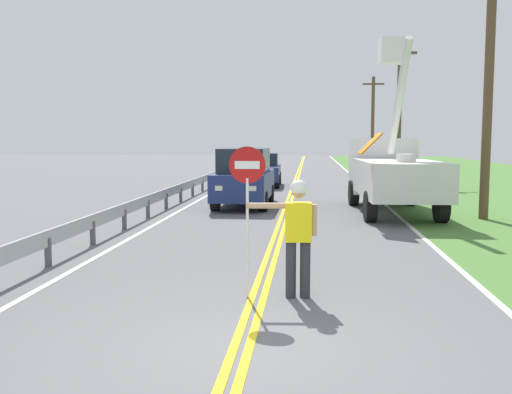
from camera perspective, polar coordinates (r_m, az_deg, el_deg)
The scene contains 14 objects.
ground_plane at distance 6.88m, azimuth -1.56°, elevation -15.03°, with size 160.00×160.00×0.00m, color #5B5B5E.
centerline_yellow_left at distance 26.51m, azimuth 3.42°, elevation 0.51°, with size 0.11×110.00×0.01m, color yellow.
centerline_yellow_right at distance 26.51m, azimuth 3.81°, elevation 0.50°, with size 0.11×110.00×0.01m, color yellow.
edge_line_right at distance 26.65m, azimuth 11.38°, elevation 0.43°, with size 0.12×110.00×0.01m, color silver.
edge_line_left at distance 26.86m, azimuth -4.08°, elevation 0.57°, with size 0.12×110.00×0.01m, color silver.
flagger_worker at distance 8.83m, azimuth 4.14°, elevation -3.34°, with size 1.09×0.27×1.83m.
stop_sign_paddle at distance 8.75m, azimuth -0.87°, elevation 0.96°, with size 0.56×0.04×2.33m.
utility_bucket_truck at distance 19.83m, azimuth 13.22°, elevation 2.69°, with size 2.67×6.89×5.74m.
oncoming_suv_nearest at distance 20.82m, azimuth -1.17°, elevation 1.98°, with size 1.95×4.63×2.10m.
oncoming_sedan_second at distance 29.71m, azimuth 0.59°, elevation 2.69°, with size 1.99×4.14×1.70m.
utility_pole_near at distance 18.83m, azimuth 22.03°, elevation 10.15°, with size 1.80×0.28×7.66m.
utility_pole_mid at distance 33.69m, azimuth 13.99°, elevation 8.41°, with size 1.80×0.28×7.80m.
utility_pole_far at distance 49.82m, azimuth 11.48°, elevation 7.45°, with size 1.80×0.28×7.60m.
guardrail_left_shoulder at distance 21.40m, azimuth -8.15°, elevation 0.57°, with size 0.10×32.00×0.71m.
Camera 1 is at (0.78, -6.38, 2.45)m, focal length 40.39 mm.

